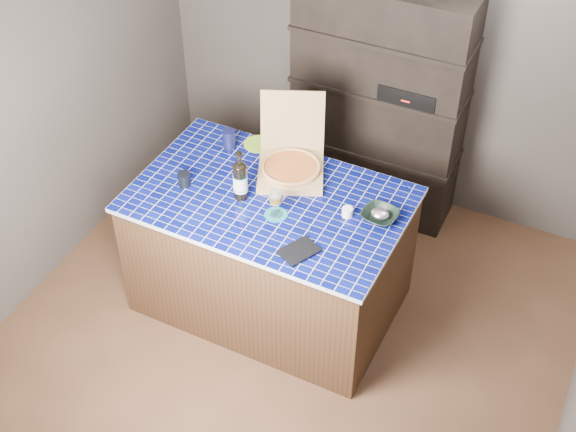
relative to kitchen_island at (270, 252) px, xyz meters
The scene contains 14 objects.
room 0.86m from the kitchen_island, 48.29° to the right, with size 3.50×3.50×3.50m.
shelving_unit 1.37m from the kitchen_island, 79.65° to the left, with size 1.20×0.41×1.80m.
kitchen_island is the anchor object (origin of this frame).
pizza_box 0.59m from the kitchen_island, 87.33° to the left, with size 0.56×0.61×0.44m.
mead_bottle 0.61m from the kitchen_island, 157.20° to the right, with size 0.09×0.09×0.34m.
teal_trivet 0.49m from the kitchen_island, 49.19° to the right, with size 0.14×0.14×0.01m, color #166D75.
wine_glass 0.61m from the kitchen_island, 49.19° to the right, with size 0.08×0.08×0.19m.
tumbler 0.74m from the kitchen_island, 167.95° to the right, with size 0.08×0.08×0.09m, color black.
dvd_case 0.69m from the kitchen_island, 44.00° to the right, with size 0.15×0.21×0.02m, color black.
bowl 0.83m from the kitchen_island, ahead, with size 0.21×0.21×0.05m, color black.
foil_contents 0.84m from the kitchen_island, ahead, with size 0.11×0.09×0.05m, color silver.
white_jar 0.69m from the kitchen_island, ahead, with size 0.07×0.07×0.06m, color white.
navy_cup 0.78m from the kitchen_island, 143.22° to the left, with size 0.08×0.08×0.13m, color #0E0F34.
green_trivet 0.71m from the kitchen_island, 124.12° to the left, with size 0.19×0.19×0.01m, color #8AC52A.
Camera 1 is at (1.47, -3.03, 4.07)m, focal length 50.00 mm.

